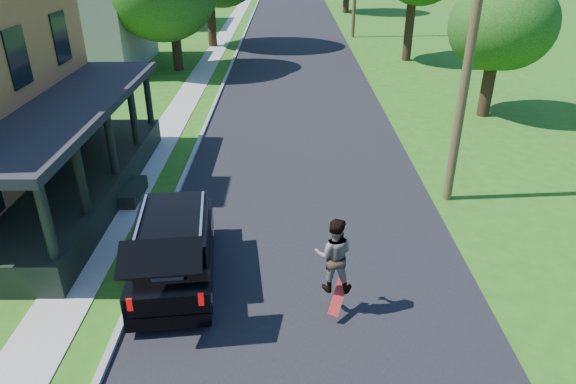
{
  "coord_description": "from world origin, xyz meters",
  "views": [
    {
      "loc": [
        -0.52,
        -8.31,
        7.49
      ],
      "look_at": [
        -0.51,
        3.0,
        1.75
      ],
      "focal_mm": 32.0,
      "sensor_mm": 36.0,
      "label": 1
    }
  ],
  "objects_px": {
    "black_suv": "(174,249)",
    "tree_right_near": "(500,9)",
    "skateboarder": "(334,255)",
    "utility_pole_near": "(468,63)"
  },
  "relations": [
    {
      "from": "black_suv",
      "to": "tree_right_near",
      "type": "relative_size",
      "value": 0.68
    },
    {
      "from": "skateboarder",
      "to": "tree_right_near",
      "type": "height_order",
      "value": "tree_right_near"
    },
    {
      "from": "utility_pole_near",
      "to": "black_suv",
      "type": "bearing_deg",
      "value": -150.04
    },
    {
      "from": "black_suv",
      "to": "tree_right_near",
      "type": "xyz_separation_m",
      "value": [
        11.57,
        12.37,
        3.82
      ]
    },
    {
      "from": "black_suv",
      "to": "skateboarder",
      "type": "height_order",
      "value": "skateboarder"
    },
    {
      "from": "skateboarder",
      "to": "utility_pole_near",
      "type": "relative_size",
      "value": 0.21
    },
    {
      "from": "black_suv",
      "to": "skateboarder",
      "type": "bearing_deg",
      "value": -24.38
    },
    {
      "from": "black_suv",
      "to": "skateboarder",
      "type": "relative_size",
      "value": 2.75
    },
    {
      "from": "black_suv",
      "to": "skateboarder",
      "type": "distance_m",
      "value": 3.89
    },
    {
      "from": "utility_pole_near",
      "to": "tree_right_near",
      "type": "bearing_deg",
      "value": 66.58
    }
  ]
}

